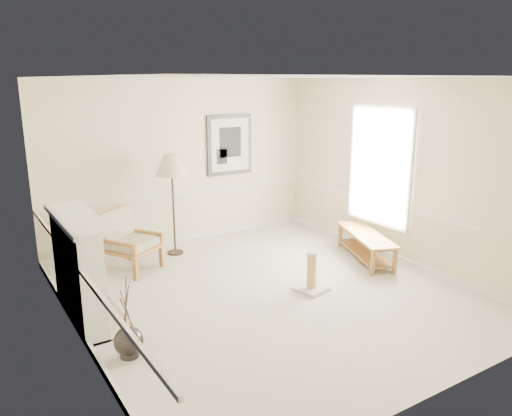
# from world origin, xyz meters

# --- Properties ---
(ground) EXTENTS (5.50, 5.50, 0.00)m
(ground) POSITION_xyz_m (0.00, 0.00, 0.00)
(ground) COLOR silver
(ground) RESTS_ON ground
(room) EXTENTS (5.04, 5.54, 2.92)m
(room) POSITION_xyz_m (0.14, 0.08, 1.87)
(room) COLOR beige
(room) RESTS_ON ground
(fireplace) EXTENTS (0.64, 1.64, 1.31)m
(fireplace) POSITION_xyz_m (-2.34, 0.60, 0.64)
(fireplace) COLOR white
(fireplace) RESTS_ON ground
(floor_vase) EXTENTS (0.31, 0.31, 0.92)m
(floor_vase) POSITION_xyz_m (-2.15, -0.57, 0.17)
(floor_vase) COLOR black
(floor_vase) RESTS_ON ground
(armchair) EXTENTS (1.01, 1.03, 0.95)m
(armchair) POSITION_xyz_m (-1.34, 1.95, 0.51)
(armchair) COLOR #A87536
(armchair) RESTS_ON ground
(floor_lamp) EXTENTS (0.64, 0.64, 1.69)m
(floor_lamp) POSITION_xyz_m (-0.42, 2.20, 1.48)
(floor_lamp) COLOR black
(floor_lamp) RESTS_ON ground
(bench) EXTENTS (0.99, 1.59, 0.44)m
(bench) POSITION_xyz_m (2.11, 0.28, 0.29)
(bench) COLOR #A87536
(bench) RESTS_ON ground
(scratching_post) EXTENTS (0.48, 0.48, 0.57)m
(scratching_post) POSITION_xyz_m (0.56, -0.25, 0.18)
(scratching_post) COLOR beige
(scratching_post) RESTS_ON ground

